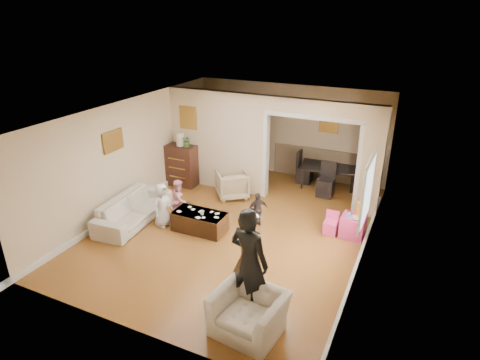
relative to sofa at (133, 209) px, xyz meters
The scene contains 27 objects.
floor 2.36m from the sofa, 19.07° to the left, with size 7.00×7.00×0.00m, color #9C6228.
partition_left 2.88m from the sofa, 71.93° to the left, with size 2.75×0.18×2.60m, color beige.
partition_right 5.43m from the sofa, 28.69° to the left, with size 0.55×0.18×2.60m, color beige.
partition_header 4.70m from the sofa, 37.75° to the left, with size 2.22×0.18×0.35m, color beige.
window_pane 5.11m from the sofa, ahead, with size 0.03×0.95×1.10m, color white.
framed_art_partition 2.91m from the sofa, 89.73° to the left, with size 0.45×0.03×0.55m, color brown.
framed_art_sofa_wall 1.59m from the sofa, 161.73° to the left, with size 0.03×0.55×0.40m, color brown.
framed_art_alcove 5.53m from the sofa, 51.77° to the left, with size 0.45×0.03×0.55m, color brown.
sofa is the anchor object (origin of this frame).
armchair_back 2.58m from the sofa, 56.11° to the left, with size 0.74×0.76×0.69m, color tan.
armchair_front 4.25m from the sofa, 28.15° to the right, with size 1.01×0.88×0.66m, color beige.
dresser 2.28m from the sofa, 93.57° to the left, with size 0.82×0.46×1.12m, color #351A0F.
table_lamp 2.48m from the sofa, 93.57° to the left, with size 0.22×0.22×0.36m, color beige.
potted_plant 2.46m from the sofa, 88.51° to the left, with size 0.28×0.24×0.31m, color #436D30.
coffee_table 1.59m from the sofa, 10.06° to the left, with size 1.14×0.57×0.43m, color #341C10.
coffee_cup 1.69m from the sofa, ahead, with size 0.10×0.10×0.09m, color white.
play_table 4.85m from the sofa, 17.47° to the left, with size 0.49×0.49×0.47m, color #EA3D93.
cereal_box 5.00m from the sofa, 18.15° to the left, with size 0.20×0.07×0.30m, color #FFF11A.
cyan_cup 4.74m from the sofa, 17.26° to the left, with size 0.08×0.08×0.08m, color #2AA8D5.
toy_block 4.77m from the sofa, 19.28° to the left, with size 0.08×0.06×0.05m, color #B51627.
play_bowl 4.86m from the sofa, 15.95° to the left, with size 0.21×0.21×0.05m, color silver.
dining_table 5.26m from the sofa, 46.95° to the left, with size 1.65×0.92×0.58m, color black.
adult_person 3.95m from the sofa, 24.07° to the right, with size 0.67×0.44×1.84m, color black.
child_kneel_a 0.75m from the sofa, 10.12° to the left, with size 0.49×0.32×1.00m, color silver.
child_kneel_b 1.06m from the sofa, 33.72° to the left, with size 0.46×0.36×0.95m, color pink.
child_toddler 2.81m from the sofa, 21.45° to the left, with size 0.46×0.19×0.79m, color black.
craft_papers 1.63m from the sofa, ahead, with size 0.97×0.46×0.00m.
Camera 1 is at (3.44, -7.13, 4.48)m, focal length 30.38 mm.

